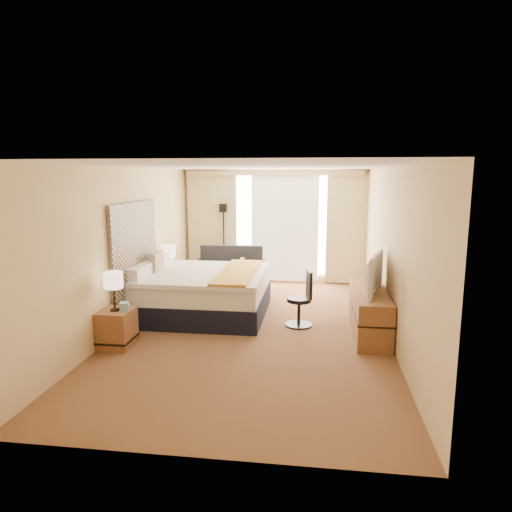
# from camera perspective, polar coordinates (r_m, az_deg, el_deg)

# --- Properties ---
(floor) EXTENTS (4.20, 7.00, 0.02)m
(floor) POSITION_cam_1_polar(r_m,az_deg,el_deg) (7.55, -0.25, -9.03)
(floor) COLOR #4F1916
(floor) RESTS_ON ground
(ceiling) EXTENTS (4.20, 7.00, 0.02)m
(ceiling) POSITION_cam_1_polar(r_m,az_deg,el_deg) (7.13, -0.27, 11.12)
(ceiling) COLOR white
(ceiling) RESTS_ON wall_back
(wall_back) EXTENTS (4.20, 0.02, 2.60)m
(wall_back) POSITION_cam_1_polar(r_m,az_deg,el_deg) (10.67, 2.30, 3.77)
(wall_back) COLOR #DBC485
(wall_back) RESTS_ON ground
(wall_front) EXTENTS (4.20, 0.02, 2.60)m
(wall_front) POSITION_cam_1_polar(r_m,az_deg,el_deg) (3.88, -7.37, -7.58)
(wall_front) COLOR #DBC485
(wall_front) RESTS_ON ground
(wall_left) EXTENTS (0.02, 7.00, 2.60)m
(wall_left) POSITION_cam_1_polar(r_m,az_deg,el_deg) (7.79, -15.75, 1.06)
(wall_left) COLOR #DBC485
(wall_left) RESTS_ON ground
(wall_right) EXTENTS (0.02, 7.00, 2.60)m
(wall_right) POSITION_cam_1_polar(r_m,az_deg,el_deg) (7.25, 16.41, 0.38)
(wall_right) COLOR #DBC485
(wall_right) RESTS_ON ground
(headboard) EXTENTS (0.06, 1.85, 1.50)m
(headboard) POSITION_cam_1_polar(r_m,az_deg,el_deg) (7.96, -14.91, 1.14)
(headboard) COLOR black
(headboard) RESTS_ON wall_left
(nightstand_left) EXTENTS (0.45, 0.52, 0.55)m
(nightstand_left) POSITION_cam_1_polar(r_m,az_deg,el_deg) (7.01, -17.00, -8.64)
(nightstand_left) COLOR brown
(nightstand_left) RESTS_ON floor
(nightstand_right) EXTENTS (0.45, 0.52, 0.55)m
(nightstand_right) POSITION_cam_1_polar(r_m,az_deg,el_deg) (9.24, -10.60, -3.84)
(nightstand_right) COLOR brown
(nightstand_right) RESTS_ON floor
(media_dresser) EXTENTS (0.50, 1.80, 0.70)m
(media_dresser) POSITION_cam_1_polar(r_m,az_deg,el_deg) (7.43, 13.98, -6.82)
(media_dresser) COLOR brown
(media_dresser) RESTS_ON floor
(window) EXTENTS (2.30, 0.02, 2.30)m
(window) POSITION_cam_1_polar(r_m,az_deg,el_deg) (10.62, 3.63, 3.84)
(window) COLOR white
(window) RESTS_ON wall_back
(curtains) EXTENTS (4.12, 0.19, 2.56)m
(curtains) POSITION_cam_1_polar(r_m,az_deg,el_deg) (10.55, 2.23, 4.29)
(curtains) COLOR beige
(curtains) RESTS_ON floor
(bed) EXTENTS (2.30, 2.10, 1.12)m
(bed) POSITION_cam_1_polar(r_m,az_deg,el_deg) (8.25, -6.97, -4.46)
(bed) COLOR black
(bed) RESTS_ON floor
(loveseat) EXTENTS (1.54, 0.89, 0.93)m
(loveseat) POSITION_cam_1_polar(r_m,az_deg,el_deg) (9.97, -3.21, -2.46)
(loveseat) COLOR #511717
(loveseat) RESTS_ON floor
(floor_lamp) EXTENTS (0.23, 0.23, 1.82)m
(floor_lamp) POSITION_cam_1_polar(r_m,az_deg,el_deg) (10.65, -4.08, 3.67)
(floor_lamp) COLOR black
(floor_lamp) RESTS_ON floor
(desk_chair) EXTENTS (0.45, 0.45, 0.93)m
(desk_chair) POSITION_cam_1_polar(r_m,az_deg,el_deg) (7.60, 5.77, -5.66)
(desk_chair) COLOR black
(desk_chair) RESTS_ON floor
(lamp_left) EXTENTS (0.27, 0.27, 0.57)m
(lamp_left) POSITION_cam_1_polar(r_m,az_deg,el_deg) (6.78, -17.41, -2.99)
(lamp_left) COLOR black
(lamp_left) RESTS_ON nightstand_left
(lamp_right) EXTENTS (0.27, 0.27, 0.56)m
(lamp_right) POSITION_cam_1_polar(r_m,az_deg,el_deg) (9.11, -10.86, 0.52)
(lamp_right) COLOR black
(lamp_right) RESTS_ON nightstand_right
(tissue_box) EXTENTS (0.16, 0.16, 0.12)m
(tissue_box) POSITION_cam_1_polar(r_m,az_deg,el_deg) (6.87, -16.13, -6.05)
(tissue_box) COLOR #7DA9C2
(tissue_box) RESTS_ON nightstand_left
(telephone) EXTENTS (0.17, 0.13, 0.07)m
(telephone) POSITION_cam_1_polar(r_m,az_deg,el_deg) (9.07, -10.92, -2.12)
(telephone) COLOR black
(telephone) RESTS_ON nightstand_right
(television) EXTENTS (0.41, 1.05, 0.61)m
(television) POSITION_cam_1_polar(r_m,az_deg,el_deg) (7.14, 13.91, -2.09)
(television) COLOR black
(television) RESTS_ON media_dresser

